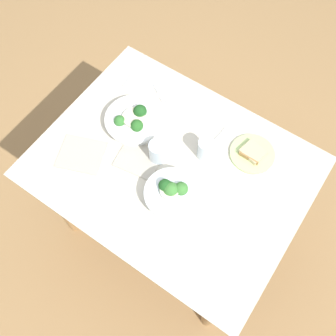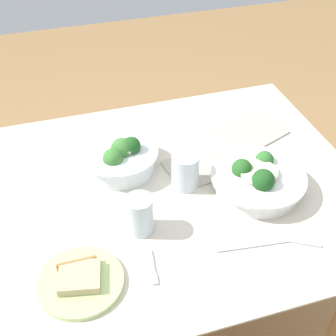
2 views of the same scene
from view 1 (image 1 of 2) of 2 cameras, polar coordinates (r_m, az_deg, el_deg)
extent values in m
plane|color=#9E7547|center=(2.35, 0.45, -8.04)|extent=(6.00, 6.00, 0.00)
cube|color=beige|center=(1.65, 0.63, 0.24)|extent=(1.13, 0.87, 0.01)
cube|color=#9E7547|center=(1.67, 0.62, 0.00)|extent=(1.10, 0.85, 0.02)
cylinder|color=#9E7547|center=(2.08, -15.52, -4.94)|extent=(0.07, 0.07, 0.72)
cylinder|color=#9E7547|center=(1.89, 6.81, -20.11)|extent=(0.07, 0.07, 0.72)
cylinder|color=#9E7547|center=(2.27, -4.43, 7.98)|extent=(0.07, 0.07, 0.72)
cylinder|color=#9E7547|center=(2.10, 16.39, -4.23)|extent=(0.07, 0.07, 0.72)
cylinder|color=white|center=(1.74, -4.97, 6.72)|extent=(0.23, 0.23, 0.05)
cylinder|color=white|center=(1.72, -5.04, 7.20)|extent=(0.26, 0.26, 0.01)
sphere|color=#286023|center=(1.68, -4.58, 6.21)|extent=(0.06, 0.06, 0.06)
sphere|color=#33702D|center=(1.71, -7.11, 6.85)|extent=(0.05, 0.05, 0.05)
sphere|color=#1E511E|center=(1.72, -4.12, 8.31)|extent=(0.06, 0.06, 0.06)
cylinder|color=beige|center=(1.71, -5.04, 7.44)|extent=(0.10, 0.10, 0.01)
cylinder|color=white|center=(1.57, 0.53, -4.09)|extent=(0.20, 0.20, 0.05)
cylinder|color=white|center=(1.54, 0.54, -3.65)|extent=(0.22, 0.22, 0.01)
sphere|color=#1E511E|center=(1.53, -0.45, -2.57)|extent=(0.05, 0.05, 0.05)
sphere|color=#3D7A33|center=(1.53, 0.39, -3.18)|extent=(0.06, 0.06, 0.06)
sphere|color=#3D7A33|center=(1.54, 1.94, -3.06)|extent=(0.06, 0.06, 0.06)
cylinder|color=beige|center=(1.52, 0.19, -3.35)|extent=(0.08, 0.08, 0.01)
cylinder|color=#B7D684|center=(1.71, 12.25, 2.06)|extent=(0.19, 0.19, 0.01)
cube|color=#CCB284|center=(1.70, 12.35, 2.33)|extent=(0.11, 0.10, 0.02)
cube|color=#9E703D|center=(1.68, 11.72, 1.38)|extent=(0.09, 0.01, 0.02)
cylinder|color=silver|center=(1.63, -1.42, 2.54)|extent=(0.08, 0.08, 0.10)
cylinder|color=silver|center=(1.64, 5.50, 2.80)|extent=(0.07, 0.07, 0.10)
cube|color=#B7B7BC|center=(1.86, -1.61, 11.22)|extent=(0.08, 0.05, 0.00)
cube|color=#B7B7BC|center=(1.83, -0.88, 9.97)|extent=(0.03, 0.03, 0.00)
cube|color=#B7B7BC|center=(1.73, 7.32, 4.58)|extent=(0.02, 0.07, 0.00)
cube|color=#B7B7BC|center=(1.76, 8.33, 5.58)|extent=(0.02, 0.03, 0.00)
cube|color=#B7B7BC|center=(1.81, 0.71, 9.12)|extent=(0.21, 0.03, 0.00)
cube|color=#B7B7BC|center=(1.95, -4.98, 14.04)|extent=(0.04, 0.21, 0.00)
cube|color=#B1A997|center=(1.67, -4.34, 1.31)|extent=(0.20, 0.17, 0.01)
cube|color=#B1A997|center=(1.72, -12.61, 1.97)|extent=(0.24, 0.22, 0.01)
camera|label=2|loc=(1.64, 32.15, 34.05)|focal=49.03mm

